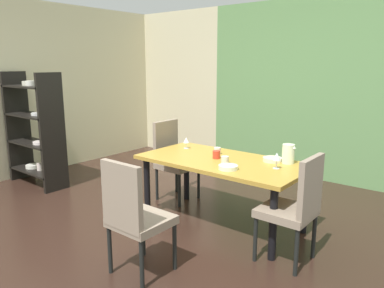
{
  "coord_description": "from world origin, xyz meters",
  "views": [
    {
      "loc": [
        2.77,
        -2.59,
        1.72
      ],
      "look_at": [
        0.25,
        0.53,
        0.85
      ],
      "focal_mm": 35.0,
      "sensor_mm": 36.0,
      "label": 1
    }
  ],
  "objects_px": {
    "display_shelf": "(34,129)",
    "serving_bowl_south": "(228,167)",
    "cup_left": "(225,160)",
    "pitcher_east": "(288,154)",
    "chair_left_far": "(173,157)",
    "cup_rear": "(216,155)",
    "wine_glass_center": "(186,141)",
    "wine_glass_north": "(277,157)",
    "serving_bowl_front": "(272,159)",
    "chair_right_near": "(296,205)",
    "cup_near_window": "(217,151)",
    "dining_table": "(222,167)",
    "chair_head_near": "(134,214)"
  },
  "relations": [
    {
      "from": "cup_left",
      "to": "pitcher_east",
      "type": "distance_m",
      "value": 0.64
    },
    {
      "from": "wine_glass_center",
      "to": "serving_bowl_south",
      "type": "relative_size",
      "value": 0.71
    },
    {
      "from": "chair_left_far",
      "to": "wine_glass_north",
      "type": "relative_size",
      "value": 6.37
    },
    {
      "from": "chair_right_near",
      "to": "serving_bowl_south",
      "type": "bearing_deg",
      "value": 89.16
    },
    {
      "from": "wine_glass_north",
      "to": "serving_bowl_south",
      "type": "distance_m",
      "value": 0.48
    },
    {
      "from": "cup_near_window",
      "to": "cup_left",
      "type": "relative_size",
      "value": 0.99
    },
    {
      "from": "wine_glass_center",
      "to": "dining_table",
      "type": "bearing_deg",
      "value": -15.02
    },
    {
      "from": "chair_right_near",
      "to": "cup_near_window",
      "type": "distance_m",
      "value": 1.24
    },
    {
      "from": "cup_near_window",
      "to": "dining_table",
      "type": "bearing_deg",
      "value": -42.16
    },
    {
      "from": "serving_bowl_south",
      "to": "chair_head_near",
      "type": "bearing_deg",
      "value": -102.3
    },
    {
      "from": "serving_bowl_front",
      "to": "pitcher_east",
      "type": "relative_size",
      "value": 0.99
    },
    {
      "from": "wine_glass_north",
      "to": "cup_rear",
      "type": "bearing_deg",
      "value": -176.27
    },
    {
      "from": "chair_right_near",
      "to": "wine_glass_center",
      "type": "distance_m",
      "value": 1.68
    },
    {
      "from": "chair_head_near",
      "to": "chair_right_near",
      "type": "bearing_deg",
      "value": 47.51
    },
    {
      "from": "chair_head_near",
      "to": "cup_rear",
      "type": "bearing_deg",
      "value": 94.72
    },
    {
      "from": "wine_glass_center",
      "to": "serving_bowl_front",
      "type": "distance_m",
      "value": 1.09
    },
    {
      "from": "chair_right_near",
      "to": "cup_left",
      "type": "xyz_separation_m",
      "value": [
        -0.85,
        0.17,
        0.22
      ]
    },
    {
      "from": "pitcher_east",
      "to": "cup_left",
      "type": "bearing_deg",
      "value": -141.26
    },
    {
      "from": "display_shelf",
      "to": "serving_bowl_south",
      "type": "xyz_separation_m",
      "value": [
        3.11,
        0.26,
        -0.06
      ]
    },
    {
      "from": "serving_bowl_front",
      "to": "chair_right_near",
      "type": "bearing_deg",
      "value": -46.97
    },
    {
      "from": "wine_glass_center",
      "to": "wine_glass_north",
      "type": "xyz_separation_m",
      "value": [
        1.24,
        -0.13,
        0.02
      ]
    },
    {
      "from": "chair_head_near",
      "to": "cup_rear",
      "type": "relative_size",
      "value": 11.68
    },
    {
      "from": "chair_head_near",
      "to": "wine_glass_center",
      "type": "xyz_separation_m",
      "value": [
        -0.67,
        1.46,
        0.28
      ]
    },
    {
      "from": "chair_left_far",
      "to": "cup_rear",
      "type": "relative_size",
      "value": 11.87
    },
    {
      "from": "display_shelf",
      "to": "serving_bowl_front",
      "type": "xyz_separation_m",
      "value": [
        3.3,
        0.79,
        -0.06
      ]
    },
    {
      "from": "cup_left",
      "to": "chair_head_near",
      "type": "bearing_deg",
      "value": -93.62
    },
    {
      "from": "chair_left_far",
      "to": "cup_left",
      "type": "height_order",
      "value": "chair_left_far"
    },
    {
      "from": "pitcher_east",
      "to": "dining_table",
      "type": "bearing_deg",
      "value": -153.83
    },
    {
      "from": "serving_bowl_south",
      "to": "serving_bowl_front",
      "type": "bearing_deg",
      "value": 70.19
    },
    {
      "from": "serving_bowl_front",
      "to": "cup_left",
      "type": "distance_m",
      "value": 0.5
    },
    {
      "from": "dining_table",
      "to": "cup_near_window",
      "type": "bearing_deg",
      "value": 137.84
    },
    {
      "from": "cup_rear",
      "to": "wine_glass_center",
      "type": "bearing_deg",
      "value": 163.06
    },
    {
      "from": "chair_left_far",
      "to": "wine_glass_center",
      "type": "distance_m",
      "value": 0.43
    },
    {
      "from": "serving_bowl_south",
      "to": "wine_glass_north",
      "type": "bearing_deg",
      "value": 41.99
    },
    {
      "from": "cup_left",
      "to": "pitcher_east",
      "type": "relative_size",
      "value": 0.39
    },
    {
      "from": "chair_left_far",
      "to": "serving_bowl_front",
      "type": "relative_size",
      "value": 5.07
    },
    {
      "from": "chair_left_far",
      "to": "serving_bowl_south",
      "type": "distance_m",
      "value": 1.34
    },
    {
      "from": "chair_left_far",
      "to": "chair_head_near",
      "type": "height_order",
      "value": "chair_left_far"
    },
    {
      "from": "display_shelf",
      "to": "cup_near_window",
      "type": "relative_size",
      "value": 20.71
    },
    {
      "from": "chair_head_near",
      "to": "cup_near_window",
      "type": "relative_size",
      "value": 12.73
    },
    {
      "from": "chair_right_near",
      "to": "serving_bowl_front",
      "type": "bearing_deg",
      "value": 43.03
    },
    {
      "from": "chair_left_far",
      "to": "wine_glass_north",
      "type": "height_order",
      "value": "chair_left_far"
    },
    {
      "from": "cup_rear",
      "to": "serving_bowl_front",
      "type": "bearing_deg",
      "value": 27.02
    },
    {
      "from": "chair_right_near",
      "to": "wine_glass_north",
      "type": "bearing_deg",
      "value": 47.57
    },
    {
      "from": "dining_table",
      "to": "cup_rear",
      "type": "xyz_separation_m",
      "value": [
        -0.08,
        0.0,
        0.12
      ]
    },
    {
      "from": "wine_glass_center",
      "to": "wine_glass_north",
      "type": "height_order",
      "value": "wine_glass_north"
    },
    {
      "from": "display_shelf",
      "to": "wine_glass_north",
      "type": "relative_size",
      "value": 10.19
    },
    {
      "from": "chair_left_far",
      "to": "serving_bowl_south",
      "type": "height_order",
      "value": "chair_left_far"
    },
    {
      "from": "dining_table",
      "to": "serving_bowl_front",
      "type": "height_order",
      "value": "serving_bowl_front"
    },
    {
      "from": "wine_glass_north",
      "to": "pitcher_east",
      "type": "relative_size",
      "value": 0.79
    }
  ]
}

